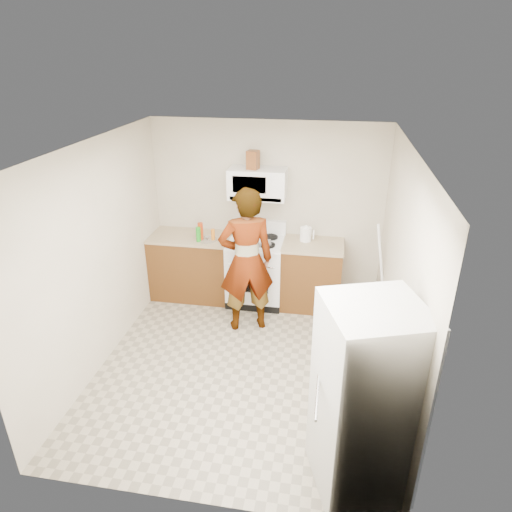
% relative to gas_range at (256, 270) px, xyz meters
% --- Properties ---
extents(floor, '(3.60, 3.60, 0.00)m').
position_rel_gas_range_xyz_m(floor, '(0.10, -1.48, -0.49)').
color(floor, gray).
rests_on(floor, ground).
extents(back_wall, '(3.20, 0.02, 2.50)m').
position_rel_gas_range_xyz_m(back_wall, '(0.10, 0.31, 0.76)').
color(back_wall, beige).
rests_on(back_wall, floor).
extents(right_wall, '(0.02, 3.60, 2.50)m').
position_rel_gas_range_xyz_m(right_wall, '(1.69, -1.48, 0.76)').
color(right_wall, beige).
rests_on(right_wall, floor).
extents(cabinet_left, '(1.12, 0.62, 0.90)m').
position_rel_gas_range_xyz_m(cabinet_left, '(-0.94, 0.01, -0.04)').
color(cabinet_left, '#573114').
rests_on(cabinet_left, floor).
extents(counter_left, '(1.14, 0.64, 0.03)m').
position_rel_gas_range_xyz_m(counter_left, '(-0.94, 0.01, 0.43)').
color(counter_left, tan).
rests_on(counter_left, cabinet_left).
extents(cabinet_right, '(0.80, 0.62, 0.90)m').
position_rel_gas_range_xyz_m(cabinet_right, '(0.78, 0.01, -0.04)').
color(cabinet_right, '#573114').
rests_on(cabinet_right, floor).
extents(counter_right, '(0.82, 0.64, 0.03)m').
position_rel_gas_range_xyz_m(counter_right, '(0.78, 0.01, 0.43)').
color(counter_right, tan).
rests_on(counter_right, cabinet_right).
extents(gas_range, '(0.76, 0.65, 1.13)m').
position_rel_gas_range_xyz_m(gas_range, '(0.00, 0.00, 0.00)').
color(gas_range, white).
rests_on(gas_range, floor).
extents(microwave, '(0.76, 0.38, 0.40)m').
position_rel_gas_range_xyz_m(microwave, '(0.00, 0.13, 1.21)').
color(microwave, white).
rests_on(microwave, back_wall).
extents(person, '(0.80, 0.66, 1.88)m').
position_rel_gas_range_xyz_m(person, '(-0.00, -0.69, 0.46)').
color(person, tan).
rests_on(person, floor).
extents(fridge, '(0.89, 0.89, 1.70)m').
position_rel_gas_range_xyz_m(fridge, '(1.35, -2.83, 0.36)').
color(fridge, beige).
rests_on(fridge, floor).
extents(kettle, '(0.18, 0.18, 0.19)m').
position_rel_gas_range_xyz_m(kettle, '(0.67, 0.11, 0.54)').
color(kettle, white).
rests_on(kettle, counter_right).
extents(jug, '(0.17, 0.17, 0.24)m').
position_rel_gas_range_xyz_m(jug, '(-0.06, 0.09, 1.53)').
color(jug, brown).
rests_on(jug, microwave).
extents(saucepan, '(0.25, 0.25, 0.11)m').
position_rel_gas_range_xyz_m(saucepan, '(-0.16, 0.10, 0.53)').
color(saucepan, '#ADADB1').
rests_on(saucepan, gas_range).
extents(tray, '(0.28, 0.21, 0.05)m').
position_rel_gas_range_xyz_m(tray, '(0.10, -0.14, 0.47)').
color(tray, silver).
rests_on(tray, gas_range).
extents(bottle_spray, '(0.08, 0.08, 0.24)m').
position_rel_gas_range_xyz_m(bottle_spray, '(-0.75, -0.10, 0.57)').
color(bottle_spray, '#B4330D').
rests_on(bottle_spray, counter_left).
extents(bottle_hot_sauce, '(0.05, 0.05, 0.16)m').
position_rel_gas_range_xyz_m(bottle_hot_sauce, '(-0.58, -0.09, 0.53)').
color(bottle_hot_sauce, orange).
rests_on(bottle_hot_sauce, counter_left).
extents(bottle_green_cap, '(0.08, 0.08, 0.20)m').
position_rel_gas_range_xyz_m(bottle_green_cap, '(-0.76, -0.17, 0.55)').
color(bottle_green_cap, '#198E1C').
rests_on(bottle_green_cap, counter_left).
extents(pot_lid, '(0.35, 0.35, 0.01)m').
position_rel_gas_range_xyz_m(pot_lid, '(-0.66, -0.10, 0.46)').
color(pot_lid, white).
rests_on(pot_lid, counter_left).
extents(broom, '(0.29, 0.17, 1.41)m').
position_rel_gas_range_xyz_m(broom, '(1.68, -0.33, 0.23)').
color(broom, white).
rests_on(broom, floor).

